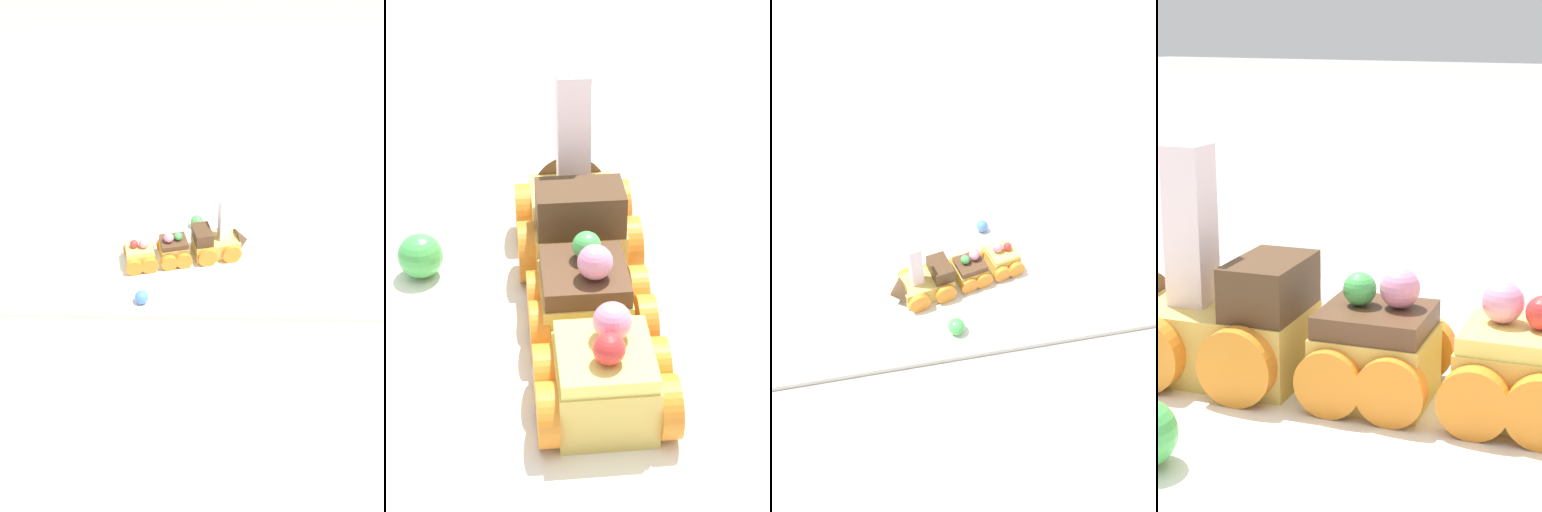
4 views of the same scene
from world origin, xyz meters
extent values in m
plane|color=gray|center=(0.00, 0.00, 0.00)|extent=(10.00, 10.00, 0.00)
cube|color=white|center=(0.00, 0.00, 0.01)|extent=(0.72, 0.33, 0.01)
cube|color=#E0BC56|center=(0.05, 0.02, 0.03)|extent=(0.10, 0.08, 0.04)
cube|color=#4C331E|center=(0.03, 0.01, 0.06)|extent=(0.05, 0.06, 0.03)
cone|color=#4C331E|center=(0.11, 0.03, 0.04)|extent=(0.04, 0.06, 0.05)
cube|color=white|center=(0.07, 0.02, 0.06)|extent=(0.03, 0.03, 0.02)
cube|color=white|center=(0.07, 0.02, 0.08)|extent=(0.03, 0.03, 0.02)
cube|color=white|center=(0.07, 0.02, 0.10)|extent=(0.03, 0.03, 0.02)
cube|color=white|center=(0.07, 0.02, 0.13)|extent=(0.03, 0.03, 0.02)
cylinder|color=orange|center=(0.09, -0.01, 0.03)|extent=(0.04, 0.02, 0.04)
cylinder|color=orange|center=(0.07, 0.06, 0.03)|extent=(0.04, 0.02, 0.04)
cylinder|color=orange|center=(0.04, -0.02, 0.03)|extent=(0.04, 0.02, 0.04)
cylinder|color=orange|center=(0.02, 0.04, 0.03)|extent=(0.04, 0.02, 0.04)
cube|color=#E0BC56|center=(-0.03, 0.00, 0.03)|extent=(0.07, 0.06, 0.04)
cube|color=brown|center=(-0.03, 0.00, 0.05)|extent=(0.06, 0.06, 0.01)
sphere|color=pink|center=(-0.04, -0.01, 0.07)|extent=(0.02, 0.02, 0.02)
sphere|color=#4CBC56|center=(-0.02, 0.00, 0.07)|extent=(0.02, 0.02, 0.02)
cylinder|color=orange|center=(-0.01, -0.03, 0.03)|extent=(0.04, 0.02, 0.03)
cylinder|color=orange|center=(-0.02, 0.03, 0.03)|extent=(0.04, 0.02, 0.03)
cylinder|color=orange|center=(-0.04, -0.04, 0.03)|extent=(0.04, 0.02, 0.03)
cylinder|color=orange|center=(-0.05, 0.02, 0.03)|extent=(0.04, 0.02, 0.03)
cube|color=#E0BC56|center=(-0.10, -0.02, 0.03)|extent=(0.07, 0.06, 0.04)
cube|color=#EFE066|center=(-0.10, -0.02, 0.05)|extent=(0.06, 0.06, 0.01)
sphere|color=red|center=(-0.11, -0.02, 0.06)|extent=(0.02, 0.02, 0.02)
sphere|color=pink|center=(-0.09, -0.02, 0.07)|extent=(0.02, 0.02, 0.02)
cylinder|color=orange|center=(-0.08, -0.05, 0.03)|extent=(0.04, 0.02, 0.03)
cylinder|color=orange|center=(-0.09, 0.01, 0.03)|extent=(0.04, 0.02, 0.03)
cylinder|color=orange|center=(-0.11, -0.05, 0.03)|extent=(0.04, 0.02, 0.03)
cylinder|color=orange|center=(-0.12, 0.01, 0.03)|extent=(0.04, 0.02, 0.03)
sphere|color=#4CBC56|center=(0.01, 0.11, 0.03)|extent=(0.03, 0.03, 0.03)
camera|label=1|loc=(0.02, -0.65, 0.54)|focal=28.00mm
camera|label=2|loc=(-0.43, -0.05, 0.33)|focal=60.00mm
camera|label=3|loc=(0.07, 0.49, 0.61)|focal=28.00mm
camera|label=4|loc=(-0.24, 0.34, 0.19)|focal=60.00mm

